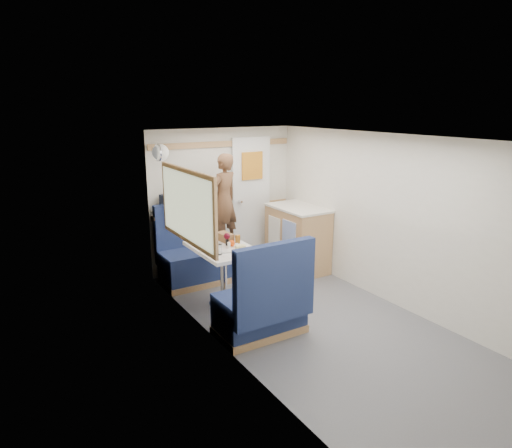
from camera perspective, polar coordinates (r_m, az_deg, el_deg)
floor at (r=5.09m, az=8.03°, el=-12.42°), size 4.50×4.50×0.00m
ceiling at (r=4.55m, az=8.94°, el=10.62°), size 4.50×4.50×0.00m
wall_back at (r=6.56m, az=-4.13°, el=3.16°), size 2.20×0.02×2.00m
wall_left at (r=4.14m, az=-3.41°, el=-3.79°), size 0.02×4.50×2.00m
wall_right at (r=5.47m, az=17.39°, el=0.18°), size 0.02×4.50×2.00m
oak_trim_low at (r=6.57m, az=-4.02°, el=1.85°), size 2.15×0.02×0.08m
oak_trim_high at (r=6.43m, az=-4.17°, el=9.96°), size 2.15×0.02×0.08m
side_window at (r=4.95m, az=-8.68°, el=2.18°), size 0.04×1.30×0.72m
rear_door at (r=6.75m, az=-0.60°, el=3.29°), size 0.62×0.12×1.86m
dinette_table at (r=5.31m, az=-4.10°, el=-4.49°), size 0.62×0.92×0.72m
bench_far at (r=6.14m, az=-7.77°, el=-4.53°), size 0.90×0.59×1.05m
bench_near at (r=4.72m, az=0.85°, el=-10.52°), size 0.90×0.59×1.05m
ledge at (r=6.21m, az=-8.90°, el=1.22°), size 0.90×0.14×0.04m
dome_light at (r=5.67m, az=-11.87°, el=8.74°), size 0.20×0.20×0.20m
galley_counter at (r=6.53m, az=5.19°, el=-1.74°), size 0.57×0.92×0.92m
person at (r=6.09m, az=-4.04°, el=2.97°), size 0.53×0.44×1.25m
duffel_bag at (r=6.16m, az=-9.15°, el=2.57°), size 0.58×0.33×0.27m
tray at (r=5.20m, az=-3.36°, el=-3.04°), size 0.34×0.38×0.02m
orange_fruit at (r=5.22m, az=-3.06°, el=-2.42°), size 0.07×0.07×0.07m
cheese_block at (r=5.14m, az=-1.96°, el=-2.89°), size 0.12×0.08×0.04m
wine_glass at (r=5.23m, az=-3.65°, el=-1.60°), size 0.08×0.08×0.17m
tumbler_left at (r=5.00m, az=-4.67°, el=-3.18°), size 0.07×0.07×0.11m
beer_glass at (r=5.40m, az=-2.30°, el=-1.89°), size 0.06×0.06×0.10m
pepper_grinder at (r=5.26m, az=-3.62°, el=-2.32°), size 0.04×0.04×0.10m
salt_grinder at (r=5.16m, az=-3.40°, el=-2.75°), size 0.04×0.04×0.09m
bread_loaf at (r=5.49m, az=-3.89°, el=-1.63°), size 0.14×0.24×0.10m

